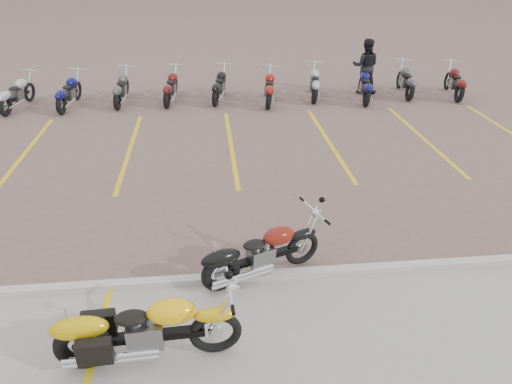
# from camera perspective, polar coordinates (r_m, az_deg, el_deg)

# --- Properties ---
(ground) EXTENTS (100.00, 100.00, 0.00)m
(ground) POSITION_cam_1_polar(r_m,az_deg,el_deg) (10.00, -1.48, -3.09)
(ground) COLOR #705650
(ground) RESTS_ON ground
(curb) EXTENTS (60.00, 0.18, 0.12)m
(curb) POSITION_cam_1_polar(r_m,az_deg,el_deg) (8.30, -0.34, -9.63)
(curb) COLOR #ADAAA3
(curb) RESTS_ON ground
(parking_stripes) EXTENTS (38.00, 5.50, 0.01)m
(parking_stripes) POSITION_cam_1_polar(r_m,az_deg,el_deg) (13.60, -2.87, 5.35)
(parking_stripes) COLOR gold
(parking_stripes) RESTS_ON ground
(yellow_cruiser) EXTENTS (2.42, 0.38, 1.00)m
(yellow_cruiser) POSITION_cam_1_polar(r_m,az_deg,el_deg) (6.83, -12.63, -15.25)
(yellow_cruiser) COLOR black
(yellow_cruiser) RESTS_ON ground
(flame_cruiser) EXTENTS (2.04, 0.92, 0.88)m
(flame_cruiser) POSITION_cam_1_polar(r_m,az_deg,el_deg) (8.14, 0.36, -7.20)
(flame_cruiser) COLOR black
(flame_cruiser) RESTS_ON ground
(person_b) EXTENTS (1.10, 0.96, 1.91)m
(person_b) POSITION_cam_1_polar(r_m,az_deg,el_deg) (18.71, 12.41, 13.87)
(person_b) COLOR black
(person_b) RESTS_ON ground
(bg_bike_row) EXTENTS (19.00, 2.06, 1.10)m
(bg_bike_row) POSITION_cam_1_polar(r_m,az_deg,el_deg) (17.29, -7.07, 11.83)
(bg_bike_row) COLOR black
(bg_bike_row) RESTS_ON ground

